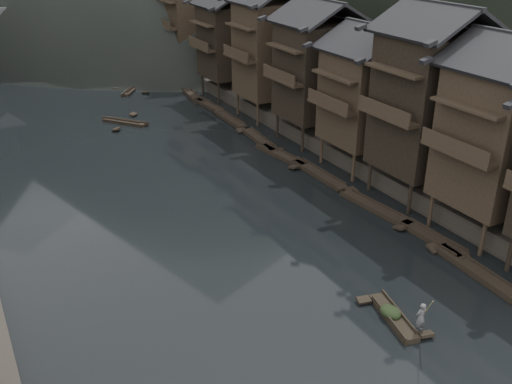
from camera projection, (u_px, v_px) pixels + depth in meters
water at (275, 289)px, 35.23m from camera, size 300.00×300.00×0.00m
right_bank at (342, 72)px, 81.72m from camera, size 40.00×200.00×1.80m
stilt_houses at (327, 55)px, 54.40m from camera, size 9.00×67.60×15.51m
moored_sampans at (288, 155)px, 54.73m from camera, size 2.84×55.50×0.47m
midriver_boats at (128, 105)px, 69.46m from camera, size 8.65×17.45×0.45m
stone_bridge at (42, 29)px, 89.85m from camera, size 40.00×6.00×9.00m
hero_sampan at (393, 317)px, 32.44m from camera, size 1.98×4.83×0.43m
cargo_heap at (391, 307)px, 32.35m from camera, size 1.05×1.38×0.63m
boatman at (421, 314)px, 30.83m from camera, size 0.68×0.47×1.81m
bamboo_pole at (431, 271)px, 29.76m from camera, size 1.54×2.24×3.58m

